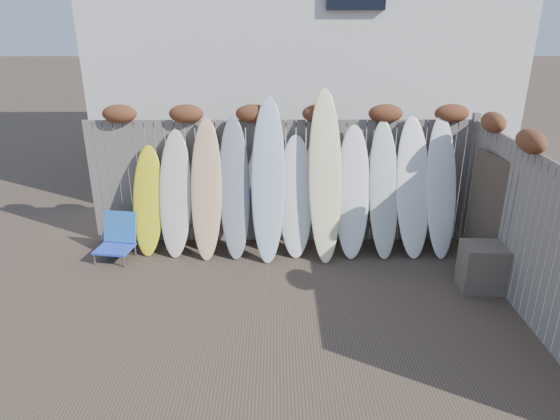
{
  "coord_description": "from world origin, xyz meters",
  "views": [
    {
      "loc": [
        -0.05,
        -5.14,
        3.51
      ],
      "look_at": [
        0.0,
        1.2,
        1.0
      ],
      "focal_mm": 32.0,
      "sensor_mm": 36.0,
      "label": 1
    }
  ],
  "objects_px": {
    "wooden_crate": "(482,267)",
    "lattice_panel": "(491,217)",
    "beach_chair": "(117,238)",
    "surfboard_0": "(148,201)"
  },
  "relations": [
    {
      "from": "wooden_crate",
      "to": "lattice_panel",
      "type": "height_order",
      "value": "lattice_panel"
    },
    {
      "from": "beach_chair",
      "to": "surfboard_0",
      "type": "distance_m",
      "value": 0.73
    },
    {
      "from": "wooden_crate",
      "to": "lattice_panel",
      "type": "xyz_separation_m",
      "value": [
        0.25,
        0.5,
        0.53
      ]
    },
    {
      "from": "lattice_panel",
      "to": "surfboard_0",
      "type": "relative_size",
      "value": 1.0
    },
    {
      "from": "beach_chair",
      "to": "surfboard_0",
      "type": "bearing_deg",
      "value": 27.91
    },
    {
      "from": "wooden_crate",
      "to": "lattice_panel",
      "type": "distance_m",
      "value": 0.77
    },
    {
      "from": "lattice_panel",
      "to": "surfboard_0",
      "type": "height_order",
      "value": "lattice_panel"
    },
    {
      "from": "lattice_panel",
      "to": "wooden_crate",
      "type": "bearing_deg",
      "value": -125.28
    },
    {
      "from": "lattice_panel",
      "to": "surfboard_0",
      "type": "distance_m",
      "value": 5.04
    },
    {
      "from": "beach_chair",
      "to": "surfboard_0",
      "type": "relative_size",
      "value": 0.4
    }
  ]
}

